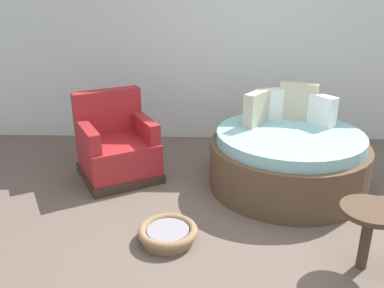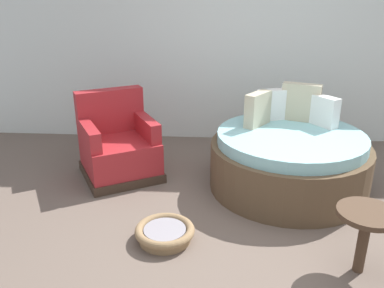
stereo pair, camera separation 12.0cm
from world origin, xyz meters
TOP-DOWN VIEW (x-y plane):
  - ground_plane at (0.00, 0.00)m, footprint 8.00×8.00m
  - back_wall at (0.00, 2.52)m, footprint 8.00×0.12m
  - round_daybed at (0.40, 1.01)m, footprint 1.65×1.65m
  - red_armchair at (-1.47, 1.20)m, footprint 1.08×1.08m
  - pet_basket at (-0.79, -0.07)m, footprint 0.51×0.51m
  - side_table at (0.73, -0.36)m, footprint 0.44×0.44m

SIDE VIEW (x-z plane):
  - ground_plane at x=0.00m, z-range -0.02..0.00m
  - pet_basket at x=-0.79m, z-range 0.01..0.14m
  - round_daybed at x=0.40m, z-range -0.20..0.84m
  - red_armchair at x=-1.47m, z-range -0.14..0.80m
  - side_table at x=0.73m, z-range 0.17..0.69m
  - back_wall at x=0.00m, z-range 0.00..2.98m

